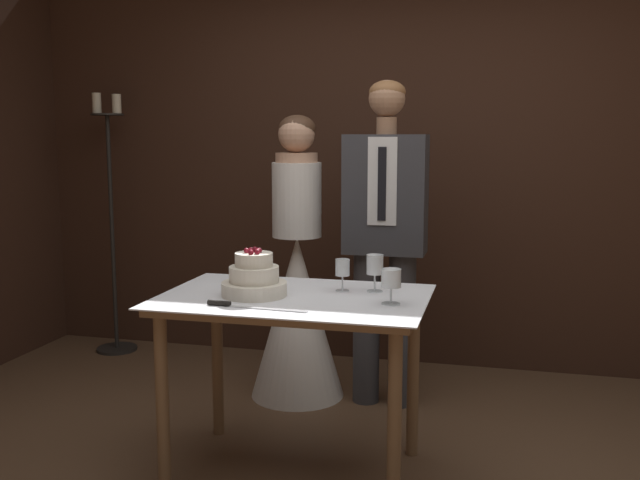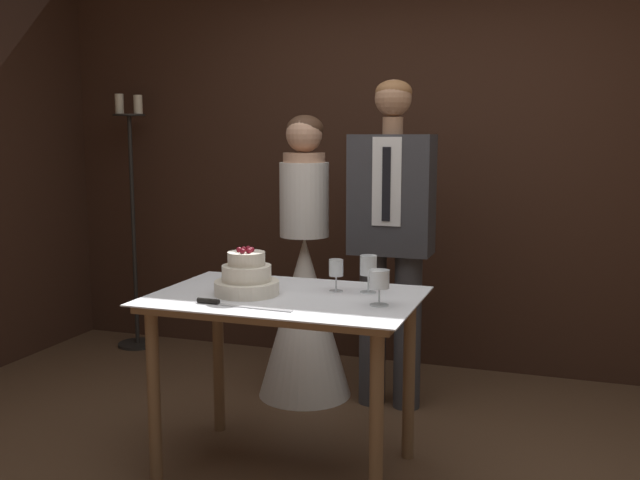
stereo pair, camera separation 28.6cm
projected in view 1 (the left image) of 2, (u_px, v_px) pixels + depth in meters
wall_back at (404, 157)px, 4.68m from camera, size 5.34×0.12×2.74m
cake_table at (294, 320)px, 3.13m from camera, size 1.17×0.79×0.81m
tiered_cake at (254, 279)px, 3.11m from camera, size 0.29×0.29×0.21m
cake_knife at (237, 305)px, 2.91m from camera, size 0.43×0.05×0.02m
wine_glass_near at (375, 266)px, 3.19m from camera, size 0.08×0.08×0.17m
wine_glass_middle at (391, 280)px, 2.95m from camera, size 0.08×0.08×0.15m
wine_glass_far at (343, 269)px, 3.20m from camera, size 0.06×0.06×0.15m
bride at (297, 295)px, 4.10m from camera, size 0.54×0.54×1.62m
groom at (385, 227)px, 3.92m from camera, size 0.44×0.25×1.80m
candle_stand at (112, 233)px, 4.94m from camera, size 0.28×0.28×1.79m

